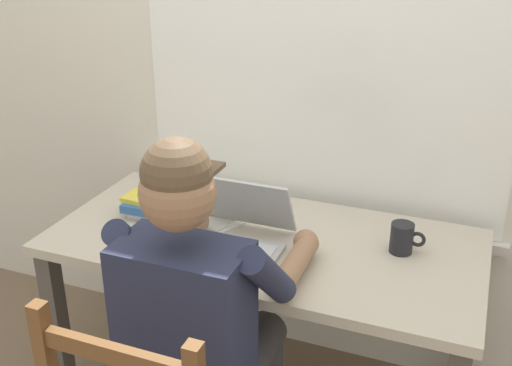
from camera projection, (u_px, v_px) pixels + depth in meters
name	position (u px, v px, depth m)	size (l,w,h in m)	color
back_wall	(307.00, 41.00, 2.19)	(6.00, 0.08, 2.60)	silver
desk	(263.00, 263.00, 2.10)	(1.44, 0.68, 0.71)	#BCB29E
seated_person	(203.00, 314.00, 1.73)	(0.50, 0.60, 1.23)	#232842
laptop	(234.00, 233.00, 1.99)	(0.33, 0.34, 0.21)	#ADAFB2
computer_mouse	(290.00, 270.00, 1.84)	(0.06, 0.10, 0.03)	#ADAFB2
coffee_mug_white	(226.00, 199.00, 2.24)	(0.13, 0.09, 0.09)	silver
coffee_mug_dark	(403.00, 238.00, 1.96)	(0.11, 0.07, 0.10)	black
book_stack_main	(152.00, 204.00, 2.21)	(0.19, 0.17, 0.07)	white
paper_pile_near_laptop	(209.00, 219.00, 2.18)	(0.18, 0.19, 0.01)	silver
paper_pile_back_corner	(214.00, 216.00, 2.21)	(0.24, 0.14, 0.01)	white
paper_pile_side	(222.00, 255.00, 1.95)	(0.24, 0.15, 0.01)	white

